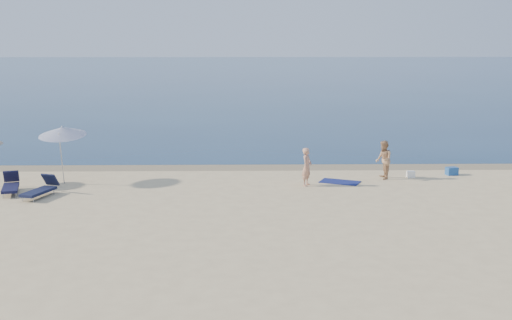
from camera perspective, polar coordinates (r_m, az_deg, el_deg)
The scene contains 10 objects.
sea at distance 110.04m, azimuth -0.58°, elevation 7.82°, with size 240.00×160.00×0.01m, color #0C2748.
wet_sand_strip at distance 29.89m, azimuth 0.68°, elevation -0.64°, with size 240.00×1.60×0.00m, color #847254.
person_left at distance 26.15m, azimuth 4.55°, elevation -0.61°, with size 0.57×0.37×1.56m, color tan.
person_right at distance 27.85m, azimuth 11.27°, elevation 0.01°, with size 0.80×0.62×1.65m, color tan.
beach_towel at distance 27.06m, azimuth 7.46°, elevation -1.94°, with size 1.61×0.89×0.03m, color #101752.
white_bag at distance 28.50m, azimuth 13.59°, elevation -1.24°, with size 0.32×0.28×0.28m, color white.
blue_cooler at distance 29.49m, azimuth 17.01°, elevation -0.94°, with size 0.49×0.35×0.35m, color #1B4D96.
umbrella_near at distance 27.47m, azimuth -16.84°, elevation 2.46°, with size 2.04×2.07×2.53m.
lounger_left at distance 26.72m, azimuth -20.98°, elevation -2.15°, with size 1.04×1.86×0.78m.
lounger_right at distance 25.69m, azimuth -18.61°, elevation -2.50°, with size 1.11×1.88×0.79m.
Camera 1 is at (-0.89, -9.87, 6.01)m, focal length 45.00 mm.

